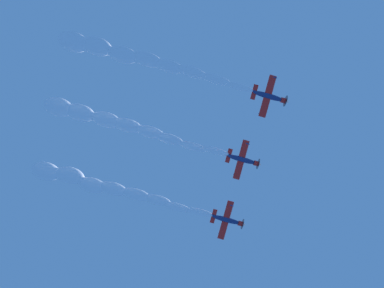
# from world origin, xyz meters

# --- Properties ---
(airplane_lead) EXTENTS (6.90, 7.55, 2.56)m
(airplane_lead) POSITION_xyz_m (2.53, -10.04, 83.34)
(airplane_lead) COLOR navy
(airplane_left_wingman) EXTENTS (6.90, 7.47, 2.65)m
(airplane_left_wingman) POSITION_xyz_m (3.12, 2.14, 84.96)
(airplane_left_wingman) COLOR navy
(airplane_right_wingman) EXTENTS (6.91, 7.53, 2.57)m
(airplane_right_wingman) POSITION_xyz_m (2.72, 15.44, 82.65)
(airplane_right_wingman) COLOR navy
(smoke_trail_lead) EXTENTS (36.23, 3.89, 3.67)m
(smoke_trail_lead) POSITION_xyz_m (29.02, -10.15, 83.90)
(smoke_trail_lead) COLOR white
(smoke_trail_left_wingman) EXTENTS (36.20, 3.55, 3.67)m
(smoke_trail_left_wingman) POSITION_xyz_m (29.70, 2.21, 85.68)
(smoke_trail_left_wingman) COLOR white
(smoke_trail_right_wingman) EXTENTS (35.90, 3.79, 3.67)m
(smoke_trail_right_wingman) POSITION_xyz_m (29.18, 15.30, 83.37)
(smoke_trail_right_wingman) COLOR white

